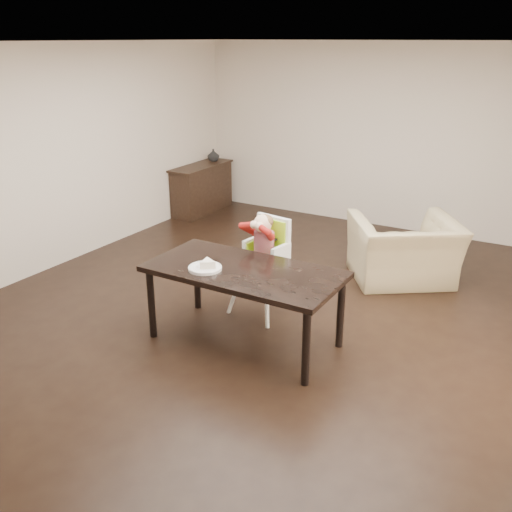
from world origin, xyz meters
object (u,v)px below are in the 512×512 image
at_px(armchair, 405,240).
at_px(high_chair, 265,244).
at_px(sideboard, 202,189).
at_px(dining_table, 244,277).

bearing_deg(armchair, high_chair, 21.78).
height_order(armchair, sideboard, armchair).
distance_m(dining_table, armchair, 2.37).
distance_m(dining_table, sideboard, 4.43).
relative_size(high_chair, armchair, 0.92).
distance_m(high_chair, armchair, 1.85).
bearing_deg(high_chair, armchair, 65.91).
bearing_deg(high_chair, dining_table, -67.64).
bearing_deg(sideboard, armchair, -17.23).
height_order(dining_table, sideboard, sideboard).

